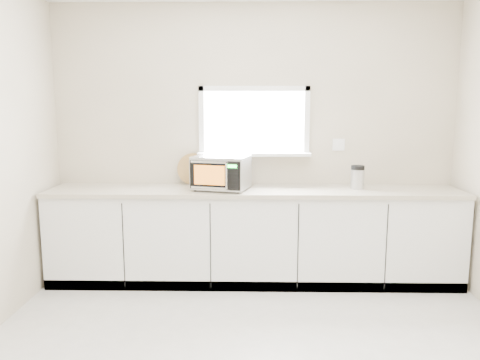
{
  "coord_description": "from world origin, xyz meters",
  "views": [
    {
      "loc": [
        -0.05,
        -2.72,
        1.71
      ],
      "look_at": [
        -0.13,
        1.55,
        1.03
      ],
      "focal_mm": 35.0,
      "sensor_mm": 36.0,
      "label": 1
    }
  ],
  "objects": [
    {
      "name": "microwave",
      "position": [
        -0.31,
        1.64,
        1.09
      ],
      "size": [
        0.58,
        0.5,
        0.32
      ],
      "rotation": [
        0.0,
        0.0,
        -0.25
      ],
      "color": "black",
      "rests_on": "countertop"
    },
    {
      "name": "knife_block",
      "position": [
        -0.28,
        1.65,
        1.05
      ],
      "size": [
        0.15,
        0.23,
        0.31
      ],
      "rotation": [
        0.0,
        0.0,
        0.25
      ],
      "color": "#402217",
      "rests_on": "countertop"
    },
    {
      "name": "cabinets",
      "position": [
        0.0,
        1.7,
        0.44
      ],
      "size": [
        3.92,
        0.6,
        0.88
      ],
      "primitive_type": "cube",
      "color": "silver",
      "rests_on": "ground"
    },
    {
      "name": "coffee_grinder",
      "position": [
        0.99,
        1.72,
        1.03
      ],
      "size": [
        0.16,
        0.16,
        0.23
      ],
      "rotation": [
        0.0,
        0.0,
        0.27
      ],
      "color": "#B4B7BC",
      "rests_on": "countertop"
    },
    {
      "name": "back_wall",
      "position": [
        0.0,
        2.0,
        1.36
      ],
      "size": [
        4.0,
        0.17,
        2.7
      ],
      "color": "beige",
      "rests_on": "ground"
    },
    {
      "name": "cutting_board",
      "position": [
        -0.61,
        1.94,
        1.08
      ],
      "size": [
        0.32,
        0.08,
        0.31
      ],
      "primitive_type": "cylinder",
      "rotation": [
        1.4,
        0.0,
        0.0
      ],
      "color": "#AF8043",
      "rests_on": "countertop"
    },
    {
      "name": "countertop",
      "position": [
        0.0,
        1.69,
        0.9
      ],
      "size": [
        3.92,
        0.64,
        0.04
      ],
      "primitive_type": "cube",
      "color": "#B5AA95",
      "rests_on": "cabinets"
    }
  ]
}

